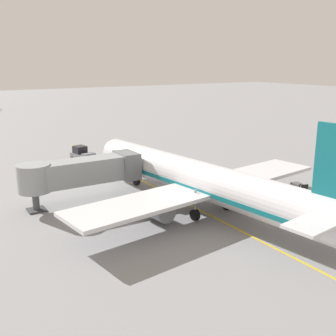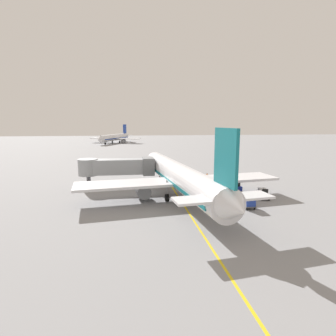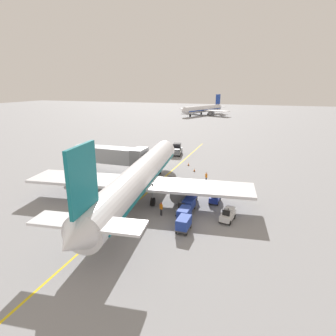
{
  "view_description": "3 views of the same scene",
  "coord_description": "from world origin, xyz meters",
  "px_view_note": "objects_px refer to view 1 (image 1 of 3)",
  "views": [
    {
      "loc": [
        -23.73,
        -32.04,
        14.94
      ],
      "look_at": [
        -0.21,
        5.89,
        3.23
      ],
      "focal_mm": 43.53,
      "sensor_mm": 36.0,
      "label": 1
    },
    {
      "loc": [
        -6.97,
        -39.22,
        11.12
      ],
      "look_at": [
        -0.97,
        4.79,
        3.69
      ],
      "focal_mm": 29.09,
      "sensor_mm": 36.0,
      "label": 2
    },
    {
      "loc": [
        15.38,
        -32.55,
        15.13
      ],
      "look_at": [
        2.37,
        5.07,
        3.29
      ],
      "focal_mm": 30.02,
      "sensor_mm": 36.0,
      "label": 3
    }
  ],
  "objects_px": {
    "safety_cone_nose_left": "(159,170)",
    "safety_cone_nose_right": "(180,181)",
    "ground_crew_loader": "(218,181)",
    "baggage_cart_front": "(241,187)",
    "baggage_tug_spare": "(264,198)",
    "safety_cone_wing_tip": "(135,167)",
    "ground_crew_marshaller": "(257,204)",
    "parked_airliner": "(200,181)",
    "baggage_cart_second_in_train": "(262,193)",
    "baggage_tug_lead": "(300,190)",
    "baggage_cart_tail_end": "(303,205)",
    "pushback_tractor": "(83,155)",
    "baggage_tug_trailing": "(255,183)",
    "ground_crew_wing_walker": "(200,171)",
    "jet_bridge": "(81,172)",
    "baggage_cart_third_in_train": "(282,200)"
  },
  "relations": [
    {
      "from": "safety_cone_wing_tip",
      "to": "baggage_cart_second_in_train",
      "type": "bearing_deg",
      "value": -74.84
    },
    {
      "from": "ground_crew_wing_walker",
      "to": "safety_cone_nose_left",
      "type": "bearing_deg",
      "value": 121.79
    },
    {
      "from": "jet_bridge",
      "to": "ground_crew_wing_walker",
      "type": "height_order",
      "value": "jet_bridge"
    },
    {
      "from": "pushback_tractor",
      "to": "ground_crew_marshaller",
      "type": "bearing_deg",
      "value": -76.02
    },
    {
      "from": "baggage_cart_second_in_train",
      "to": "safety_cone_nose_right",
      "type": "relative_size",
      "value": 4.94
    },
    {
      "from": "baggage_tug_lead",
      "to": "ground_crew_marshaller",
      "type": "height_order",
      "value": "ground_crew_marshaller"
    },
    {
      "from": "baggage_cart_tail_end",
      "to": "ground_crew_loader",
      "type": "height_order",
      "value": "ground_crew_loader"
    },
    {
      "from": "baggage_tug_spare",
      "to": "ground_crew_wing_walker",
      "type": "height_order",
      "value": "ground_crew_wing_walker"
    },
    {
      "from": "ground_crew_marshaller",
      "to": "safety_cone_wing_tip",
      "type": "distance_m",
      "value": 22.32
    },
    {
      "from": "baggage_cart_front",
      "to": "ground_crew_loader",
      "type": "height_order",
      "value": "ground_crew_loader"
    },
    {
      "from": "baggage_tug_lead",
      "to": "baggage_cart_third_in_train",
      "type": "distance_m",
      "value": 5.05
    },
    {
      "from": "parked_airliner",
      "to": "baggage_tug_lead",
      "type": "relative_size",
      "value": 13.97
    },
    {
      "from": "jet_bridge",
      "to": "safety_cone_wing_tip",
      "type": "distance_m",
      "value": 15.33
    },
    {
      "from": "baggage_tug_lead",
      "to": "safety_cone_nose_right",
      "type": "bearing_deg",
      "value": 126.81
    },
    {
      "from": "baggage_tug_spare",
      "to": "ground_crew_loader",
      "type": "relative_size",
      "value": 1.48
    },
    {
      "from": "safety_cone_wing_tip",
      "to": "pushback_tractor",
      "type": "bearing_deg",
      "value": 122.21
    },
    {
      "from": "ground_crew_loader",
      "to": "parked_airliner",
      "type": "bearing_deg",
      "value": -142.23
    },
    {
      "from": "baggage_tug_lead",
      "to": "safety_cone_nose_right",
      "type": "height_order",
      "value": "baggage_tug_lead"
    },
    {
      "from": "ground_crew_wing_walker",
      "to": "safety_cone_wing_tip",
      "type": "relative_size",
      "value": 2.86
    },
    {
      "from": "baggage_tug_lead",
      "to": "safety_cone_nose_left",
      "type": "bearing_deg",
      "value": 115.39
    },
    {
      "from": "ground_crew_marshaller",
      "to": "ground_crew_wing_walker",
      "type": "bearing_deg",
      "value": 78.77
    },
    {
      "from": "jet_bridge",
      "to": "ground_crew_wing_walker",
      "type": "distance_m",
      "value": 16.89
    },
    {
      "from": "baggage_cart_tail_end",
      "to": "baggage_cart_second_in_train",
      "type": "bearing_deg",
      "value": 98.85
    },
    {
      "from": "baggage_tug_lead",
      "to": "baggage_cart_tail_end",
      "type": "height_order",
      "value": "baggage_tug_lead"
    },
    {
      "from": "baggage_tug_spare",
      "to": "safety_cone_nose_right",
      "type": "height_order",
      "value": "baggage_tug_spare"
    },
    {
      "from": "baggage_tug_lead",
      "to": "baggage_cart_third_in_train",
      "type": "height_order",
      "value": "baggage_tug_lead"
    },
    {
      "from": "baggage_cart_second_in_train",
      "to": "ground_crew_loader",
      "type": "height_order",
      "value": "ground_crew_loader"
    },
    {
      "from": "jet_bridge",
      "to": "baggage_tug_lead",
      "type": "xyz_separation_m",
      "value": [
        21.74,
        -11.18,
        -2.74
      ]
    },
    {
      "from": "baggage_cart_front",
      "to": "ground_crew_marshaller",
      "type": "xyz_separation_m",
      "value": [
        -2.37,
        -5.17,
        0.0
      ]
    },
    {
      "from": "pushback_tractor",
      "to": "baggage_cart_front",
      "type": "xyz_separation_m",
      "value": [
        9.8,
        -24.69,
        -0.15
      ]
    },
    {
      "from": "baggage_tug_trailing",
      "to": "ground_crew_wing_walker",
      "type": "xyz_separation_m",
      "value": [
        -2.75,
        7.43,
        0.24
      ]
    },
    {
      "from": "baggage_tug_lead",
      "to": "baggage_cart_front",
      "type": "height_order",
      "value": "baggage_tug_lead"
    },
    {
      "from": "baggage_tug_trailing",
      "to": "safety_cone_nose_left",
      "type": "distance_m",
      "value": 14.0
    },
    {
      "from": "safety_cone_nose_left",
      "to": "safety_cone_nose_right",
      "type": "xyz_separation_m",
      "value": [
        -0.34,
        -5.95,
        0.0
      ]
    },
    {
      "from": "ground_crew_loader",
      "to": "safety_cone_nose_left",
      "type": "relative_size",
      "value": 2.86
    },
    {
      "from": "baggage_tug_trailing",
      "to": "ground_crew_loader",
      "type": "xyz_separation_m",
      "value": [
        -3.73,
        2.39,
        0.24
      ]
    },
    {
      "from": "baggage_tug_spare",
      "to": "baggage_cart_third_in_train",
      "type": "bearing_deg",
      "value": -70.65
    },
    {
      "from": "baggage_tug_trailing",
      "to": "ground_crew_loader",
      "type": "height_order",
      "value": "ground_crew_loader"
    },
    {
      "from": "ground_crew_marshaller",
      "to": "safety_cone_wing_tip",
      "type": "height_order",
      "value": "ground_crew_marshaller"
    },
    {
      "from": "baggage_cart_tail_end",
      "to": "ground_crew_wing_walker",
      "type": "height_order",
      "value": "ground_crew_wing_walker"
    },
    {
      "from": "baggage_cart_front",
      "to": "ground_crew_marshaller",
      "type": "height_order",
      "value": "ground_crew_marshaller"
    },
    {
      "from": "baggage_cart_tail_end",
      "to": "safety_cone_nose_left",
      "type": "distance_m",
      "value": 21.93
    },
    {
      "from": "baggage_cart_front",
      "to": "baggage_cart_second_in_train",
      "type": "xyz_separation_m",
      "value": [
        0.47,
        -3.0,
        0.0
      ]
    },
    {
      "from": "baggage_cart_front",
      "to": "safety_cone_wing_tip",
      "type": "height_order",
      "value": "baggage_cart_front"
    },
    {
      "from": "jet_bridge",
      "to": "ground_crew_marshaller",
      "type": "height_order",
      "value": "jet_bridge"
    },
    {
      "from": "jet_bridge",
      "to": "ground_crew_marshaller",
      "type": "relative_size",
      "value": 7.77
    },
    {
      "from": "baggage_cart_tail_end",
      "to": "safety_cone_nose_right",
      "type": "bearing_deg",
      "value": 106.12
    },
    {
      "from": "baggage_tug_trailing",
      "to": "baggage_cart_second_in_train",
      "type": "height_order",
      "value": "baggage_tug_trailing"
    },
    {
      "from": "baggage_tug_trailing",
      "to": "baggage_cart_second_in_train",
      "type": "bearing_deg",
      "value": -123.57
    },
    {
      "from": "parked_airliner",
      "to": "baggage_cart_second_in_train",
      "type": "height_order",
      "value": "parked_airliner"
    }
  ]
}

